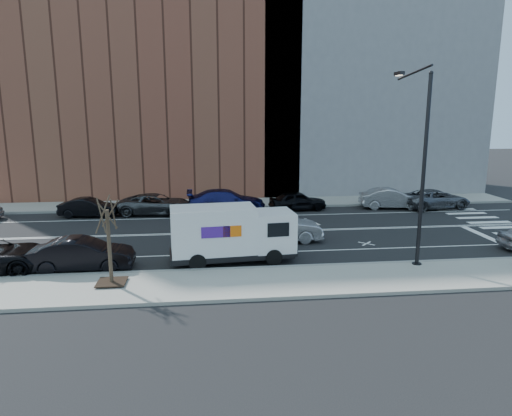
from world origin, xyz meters
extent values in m
plane|color=black|center=(0.00, 0.00, 0.00)|extent=(120.00, 120.00, 0.00)
cube|color=gray|center=(0.00, -8.80, 0.07)|extent=(44.00, 3.60, 0.15)
cube|color=gray|center=(0.00, 8.80, 0.07)|extent=(44.00, 3.60, 0.15)
cube|color=gray|center=(0.00, -7.00, 0.08)|extent=(44.00, 0.25, 0.17)
cube|color=gray|center=(0.00, 7.00, 0.08)|extent=(44.00, 0.25, 0.17)
cube|color=brown|center=(-8.00, 15.60, 11.00)|extent=(26.00, 10.00, 22.00)
cube|color=slate|center=(12.00, 15.60, 13.00)|extent=(20.00, 10.00, 26.00)
cylinder|color=black|center=(7.00, -7.40, 4.50)|extent=(0.18, 0.18, 9.00)
cylinder|color=black|center=(7.00, -7.40, 0.10)|extent=(0.44, 0.44, 0.20)
sphere|color=black|center=(7.00, -7.40, 8.95)|extent=(0.20, 0.20, 0.20)
cylinder|color=black|center=(7.00, -5.70, 9.10)|extent=(0.11, 3.49, 0.48)
cube|color=black|center=(7.00, -4.00, 9.20)|extent=(0.25, 0.80, 0.18)
cube|color=#FFF2CC|center=(7.00, -4.00, 9.10)|extent=(0.18, 0.55, 0.03)
cube|color=black|center=(-7.00, -8.40, 0.23)|extent=(1.20, 1.20, 0.04)
cylinder|color=#382B1E|center=(-7.00, -8.40, 1.75)|extent=(0.16, 0.16, 3.20)
cylinder|color=#382B1E|center=(-6.75, -8.40, 3.15)|extent=(0.06, 0.80, 1.44)
cylinder|color=#382B1E|center=(-6.92, -8.16, 3.15)|extent=(0.81, 0.31, 1.19)
cylinder|color=#382B1E|center=(-7.20, -8.25, 3.15)|extent=(0.58, 0.76, 1.50)
cylinder|color=#382B1E|center=(-7.20, -8.55, 3.15)|extent=(0.47, 0.61, 1.37)
cylinder|color=#382B1E|center=(-6.92, -8.64, 3.15)|extent=(0.72, 0.29, 1.13)
cube|color=black|center=(-1.77, -5.60, 0.43)|extent=(6.13, 2.55, 0.29)
cube|color=silver|center=(0.34, -5.41, 1.49)|extent=(2.11, 2.24, 1.93)
cube|color=black|center=(1.32, -5.32, 1.78)|extent=(0.22, 1.78, 0.92)
cube|color=black|center=(0.44, -6.46, 1.78)|extent=(1.06, 0.13, 0.67)
cube|color=black|center=(0.25, -4.36, 1.78)|extent=(1.06, 0.13, 0.67)
cube|color=black|center=(1.28, -5.33, 0.53)|extent=(0.32, 1.93, 0.34)
cube|color=silver|center=(-2.63, -5.68, 1.69)|extent=(4.22, 2.47, 2.22)
cube|color=#47198C|center=(-2.54, -6.75, 1.83)|extent=(1.35, 0.14, 0.53)
cube|color=orange|center=(-1.77, -6.68, 1.83)|extent=(0.87, 0.10, 0.53)
cube|color=#47198C|center=(-2.73, -4.60, 1.83)|extent=(1.35, 0.14, 0.53)
cube|color=orange|center=(-1.96, -4.53, 1.83)|extent=(0.87, 0.10, 0.53)
cylinder|color=black|center=(0.24, -6.39, 0.40)|extent=(0.83, 0.34, 0.81)
cylinder|color=black|center=(0.07, -4.47, 0.40)|extent=(0.83, 0.34, 0.81)
cylinder|color=black|center=(-3.41, -6.71, 0.40)|extent=(0.83, 0.34, 0.81)
cylinder|color=black|center=(-3.58, -4.79, 0.40)|extent=(0.83, 0.34, 0.81)
imported|color=black|center=(-11.20, 5.45, 0.67)|extent=(4.18, 1.86, 1.33)
imported|color=#414448|center=(-6.54, 5.77, 0.74)|extent=(5.56, 2.95, 1.49)
imported|color=#171951|center=(-1.45, 6.00, 0.84)|extent=(5.81, 2.46, 1.67)
imported|color=black|center=(3.91, 5.95, 0.73)|extent=(4.46, 2.23, 1.46)
imported|color=#98989D|center=(11.20, 5.82, 0.78)|extent=(4.89, 2.27, 1.55)
imported|color=#54565D|center=(14.61, 5.51, 0.73)|extent=(5.52, 3.04, 1.46)
imported|color=#A4A4A9|center=(1.10, -2.30, 0.82)|extent=(5.00, 1.80, 1.64)
imported|color=black|center=(-8.74, -6.06, 0.77)|extent=(4.68, 1.71, 1.53)
camera|label=1|loc=(-2.96, -27.19, 7.26)|focal=32.00mm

